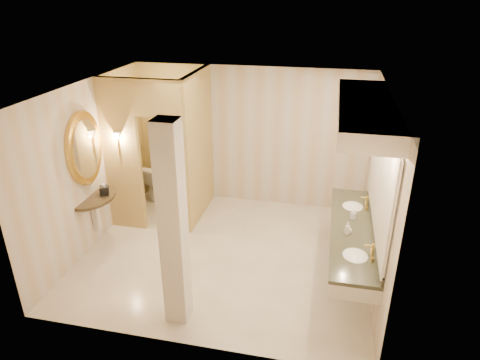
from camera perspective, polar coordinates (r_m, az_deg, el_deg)
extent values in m
plane|color=white|center=(7.12, -1.93, -9.75)|extent=(4.50, 4.50, 0.00)
plane|color=white|center=(6.04, -2.29, 11.98)|extent=(4.50, 4.50, 0.00)
cube|color=beige|center=(8.29, 1.30, 5.74)|extent=(4.50, 0.02, 2.70)
cube|color=beige|center=(4.79, -8.03, -9.38)|extent=(4.50, 0.02, 2.70)
cube|color=beige|center=(7.32, -19.45, 1.73)|extent=(0.02, 4.00, 2.70)
cube|color=beige|center=(6.34, 18.04, -1.55)|extent=(0.02, 4.00, 2.70)
cube|color=tan|center=(7.79, -5.57, 4.40)|extent=(0.10, 1.50, 2.70)
cube|color=tan|center=(7.56, -15.45, 2.98)|extent=(0.65, 0.10, 2.70)
cube|color=tan|center=(6.95, -11.00, 10.67)|extent=(0.80, 0.10, 0.60)
cube|color=silver|center=(7.61, -7.40, 1.39)|extent=(0.35, 0.76, 2.10)
cylinder|color=gold|center=(7.44, -15.86, 4.22)|extent=(0.03, 0.03, 0.30)
cone|color=silver|center=(7.37, -16.03, 5.68)|extent=(0.14, 0.14, 0.14)
cube|color=silver|center=(6.37, 14.80, -7.36)|extent=(0.60, 2.53, 0.24)
cube|color=black|center=(6.31, 14.92, -6.43)|extent=(0.64, 2.57, 0.05)
cube|color=black|center=(6.30, 17.53, -6.08)|extent=(0.03, 2.53, 0.10)
ellipsoid|color=white|center=(5.74, 15.07, -10.05)|extent=(0.40, 0.44, 0.15)
cylinder|color=gold|center=(5.69, 17.24, -9.10)|extent=(0.03, 0.03, 0.22)
ellipsoid|color=white|center=(6.92, 14.76, -3.72)|extent=(0.40, 0.44, 0.15)
cylinder|color=gold|center=(6.88, 16.53, -2.90)|extent=(0.03, 0.03, 0.22)
cube|color=white|center=(5.96, 18.42, 0.42)|extent=(0.03, 2.53, 1.40)
cube|color=silver|center=(5.65, 16.81, 8.95)|extent=(0.75, 2.73, 0.22)
cylinder|color=black|center=(7.41, -19.24, -2.20)|extent=(0.91, 0.91, 0.05)
cube|color=silver|center=(7.52, -18.67, -4.28)|extent=(0.10, 0.10, 0.60)
cylinder|color=gold|center=(7.08, -20.04, 3.95)|extent=(0.07, 0.91, 0.91)
cylinder|color=white|center=(7.06, -19.76, 3.94)|extent=(0.02, 0.73, 0.73)
cube|color=silver|center=(5.24, -8.91, -6.27)|extent=(0.29, 0.29, 2.70)
cube|color=black|center=(7.36, -17.65, -1.32)|extent=(0.19, 0.19, 0.14)
imported|color=white|center=(8.95, -10.90, -0.10)|extent=(0.55, 0.77, 0.71)
imported|color=beige|center=(6.50, 14.88, -4.42)|extent=(0.09, 0.09, 0.15)
imported|color=silver|center=(6.12, 14.28, -6.41)|extent=(0.13, 0.13, 0.12)
imported|color=#C6B28C|center=(6.08, 14.13, -6.29)|extent=(0.07, 0.07, 0.19)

